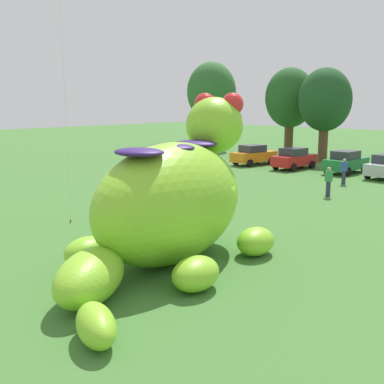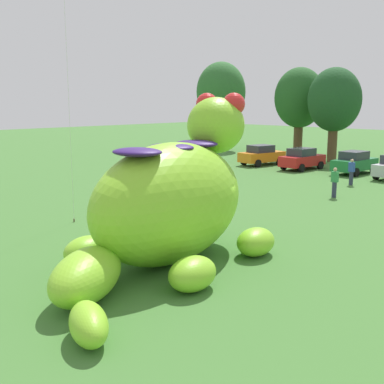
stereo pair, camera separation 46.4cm
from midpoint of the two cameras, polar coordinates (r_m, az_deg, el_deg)
name	(u,v)px [view 2 (the right image)]	position (r m, az deg, el deg)	size (l,w,h in m)	color
ground_plane	(191,255)	(17.80, 0.62, -7.30)	(160.00, 160.00, 0.00)	#427533
giant_inflatable_creature	(171,201)	(16.76, -1.59, -1.00)	(7.49, 10.55, 5.74)	#8CD12D
car_orange	(262,155)	(42.81, 8.34, 4.24)	(2.41, 4.32, 1.72)	orange
car_red	(302,159)	(40.59, 12.90, 3.75)	(2.12, 4.19, 1.72)	red
car_green	(354,162)	(39.25, 18.55, 3.25)	(2.08, 4.17, 1.72)	#1E7238
tree_far_left	(221,92)	(56.19, 3.60, 11.38)	(5.46, 5.46, 9.69)	brown
tree_left	(300,98)	(50.33, 12.56, 10.49)	(4.88, 4.88, 8.65)	brown
tree_mid_left	(334,100)	(46.43, 16.39, 10.11)	(4.71, 4.71, 8.36)	brown
spectator_mid_field	(335,183)	(29.31, 16.56, 1.05)	(0.38, 0.26, 1.71)	#2D334C
spectator_wandering	(351,172)	(33.95, 18.28, 2.19)	(0.38, 0.26, 1.71)	#2D334C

